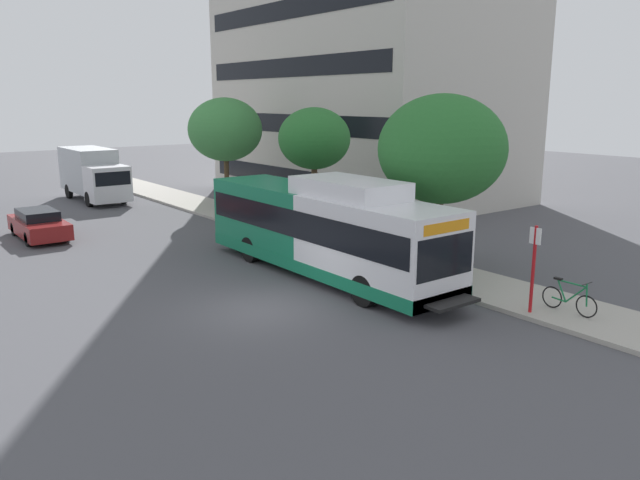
{
  "coord_description": "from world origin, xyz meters",
  "views": [
    {
      "loc": [
        -9.53,
        -15.32,
        6.25
      ],
      "look_at": [
        2.87,
        0.96,
        1.6
      ],
      "focal_mm": 34.75,
      "sensor_mm": 36.0,
      "label": 1
    }
  ],
  "objects": [
    {
      "name": "transit_bus",
      "position": [
        3.75,
        1.87,
        1.7
      ],
      "size": [
        2.58,
        12.25,
        3.65
      ],
      "color": "white",
      "rests_on": "ground"
    },
    {
      "name": "parked_car_far_lane",
      "position": [
        -2.93,
        14.66,
        0.66
      ],
      "size": [
        1.8,
        4.5,
        1.33
      ],
      "color": "maroon",
      "rests_on": "ground"
    },
    {
      "name": "bus_stop_sign_pole",
      "position": [
        5.88,
        -5.31,
        1.65
      ],
      "size": [
        0.1,
        0.36,
        2.6
      ],
      "color": "red",
      "rests_on": "sidewalk_curb"
    },
    {
      "name": "ground_plane",
      "position": [
        0.0,
        8.0,
        0.0
      ],
      "size": [
        120.0,
        120.0,
        0.0
      ],
      "primitive_type": "plane",
      "color": "#4C4C51"
    },
    {
      "name": "street_tree_mid_block",
      "position": [
        7.71,
        7.74,
        4.48
      ],
      "size": [
        3.33,
        3.33,
        5.78
      ],
      "color": "#4C3823",
      "rests_on": "sidewalk_curb"
    },
    {
      "name": "street_tree_far_block",
      "position": [
        7.61,
        15.97,
        4.6
      ],
      "size": [
        4.16,
        4.16,
        6.24
      ],
      "color": "#4C3823",
      "rests_on": "sidewalk_curb"
    },
    {
      "name": "bicycle_parked",
      "position": [
        6.74,
        -6.01,
        0.56
      ],
      "size": [
        0.52,
        1.76,
        1.02
      ],
      "color": "black",
      "rests_on": "sidewalk_curb"
    },
    {
      "name": "box_truck_background",
      "position": [
        2.65,
        24.23,
        1.74
      ],
      "size": [
        2.32,
        7.01,
        3.25
      ],
      "color": "silver",
      "rests_on": "ground"
    },
    {
      "name": "street_tree_near_stop",
      "position": [
        7.67,
        -0.04,
        4.49
      ],
      "size": [
        4.66,
        4.66,
        6.34
      ],
      "color": "#4C3823",
      "rests_on": "sidewalk_curb"
    },
    {
      "name": "sidewalk_curb",
      "position": [
        7.0,
        6.0,
        0.07
      ],
      "size": [
        3.0,
        56.0,
        0.14
      ],
      "primitive_type": "cube",
      "color": "#A8A399",
      "rests_on": "ground"
    }
  ]
}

